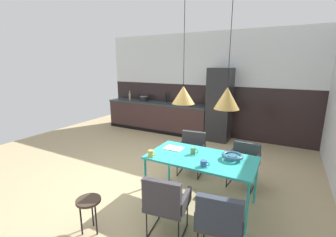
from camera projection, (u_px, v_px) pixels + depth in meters
name	position (u px, v px, depth m)	size (l,w,h in m)	color
ground_plane	(141.00, 178.00, 4.20)	(8.53, 8.53, 0.00)	tan
back_wall_splashback_dark	(202.00, 110.00, 6.78)	(6.35, 0.12, 1.47)	black
back_wall_panel_upper	(204.00, 59.00, 6.44)	(6.35, 0.12, 1.47)	silver
kitchen_counter	(157.00, 116.00, 7.17)	(3.35, 0.63, 0.90)	#3D2826
refrigerator_column	(220.00, 105.00, 6.13)	(0.61, 0.60, 1.97)	#232326
dining_table	(201.00, 160.00, 3.30)	(1.54, 0.83, 0.74)	teal
armchair_head_of_table	(244.00, 158.00, 3.89)	(0.52, 0.51, 0.73)	#37373C
armchair_far_side	(165.00, 200.00, 2.66)	(0.54, 0.53, 0.81)	#37373C
armchair_corner_seat	(192.00, 148.00, 4.34)	(0.53, 0.52, 0.79)	#37373C
armchair_facing_counter	(220.00, 217.00, 2.36)	(0.55, 0.53, 0.80)	#37373C
fruit_bowl	(232.00, 156.00, 3.19)	(0.30, 0.30, 0.08)	#33607F
open_book	(174.00, 148.00, 3.62)	(0.29, 0.22, 0.02)	white
mug_short_terracotta	(193.00, 151.00, 3.38)	(0.12, 0.07, 0.10)	#5B8456
mug_tall_blue	(151.00, 153.00, 3.29)	(0.12, 0.08, 0.10)	gold
mug_dark_espresso	(204.00, 163.00, 2.98)	(0.13, 0.09, 0.08)	#335B93
cooking_pot	(144.00, 98.00, 7.35)	(0.26, 0.26, 0.18)	black
bottle_wine_green	(130.00, 96.00, 7.56)	(0.07, 0.07, 0.30)	tan
bottle_spice_small	(190.00, 103.00, 6.28)	(0.06, 0.06, 0.29)	maroon
bottle_vinegar_dark	(166.00, 98.00, 7.10)	(0.06, 0.06, 0.33)	black
side_stool	(89.00, 203.00, 2.77)	(0.30, 0.30, 0.45)	#382B21
pendant_lamp_over_table_near	(183.00, 95.00, 3.24)	(0.33, 0.33, 1.38)	black
pendant_lamp_over_table_far	(227.00, 98.00, 2.99)	(0.34, 0.34, 1.41)	black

